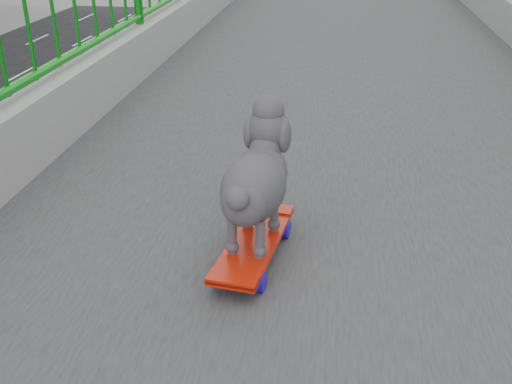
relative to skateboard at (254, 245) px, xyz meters
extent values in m
cube|color=#2D2D2F|center=(0.29, 2.34, -0.30)|extent=(3.00, 24.00, 0.50)
cube|color=slate|center=(0.29, 11.34, -3.80)|extent=(1.20, 1.20, 6.50)
cube|color=gray|center=(-1.11, 2.34, 0.10)|extent=(0.20, 24.00, 0.30)
cube|color=red|center=(0.00, 0.00, 0.01)|extent=(0.22, 0.53, 0.02)
cube|color=#99999E|center=(-0.02, -0.16, -0.01)|extent=(0.10, 0.05, 0.02)
cylinder|color=#1D08AF|center=(-0.09, -0.15, -0.02)|extent=(0.04, 0.06, 0.06)
sphere|color=yellow|center=(-0.09, -0.15, -0.02)|extent=(0.03, 0.03, 0.03)
cylinder|color=#1D08AF|center=(0.04, -0.17, -0.02)|extent=(0.04, 0.06, 0.06)
sphere|color=yellow|center=(0.04, -0.17, -0.02)|extent=(0.03, 0.03, 0.03)
cube|color=#99999E|center=(0.02, 0.16, -0.01)|extent=(0.10, 0.05, 0.02)
cylinder|color=#1D08AF|center=(-0.04, 0.17, -0.02)|extent=(0.04, 0.06, 0.06)
sphere|color=yellow|center=(-0.04, 0.17, -0.02)|extent=(0.03, 0.03, 0.03)
cylinder|color=#1D08AF|center=(0.09, 0.15, -0.02)|extent=(0.04, 0.06, 0.06)
sphere|color=yellow|center=(0.09, 0.15, -0.02)|extent=(0.03, 0.03, 0.03)
ellipsoid|color=#2A282C|center=(0.00, 0.00, 0.21)|extent=(0.24, 0.33, 0.21)
sphere|color=#2A282C|center=(0.02, 0.17, 0.34)|extent=(0.14, 0.14, 0.14)
sphere|color=black|center=(0.04, 0.26, 0.33)|extent=(0.02, 0.02, 0.02)
sphere|color=#2A282C|center=(-0.02, -0.17, 0.25)|extent=(0.07, 0.07, 0.07)
cylinder|color=#2A282C|center=(-0.03, 0.09, 0.08)|extent=(0.03, 0.03, 0.13)
cylinder|color=#2A282C|center=(0.06, 0.08, 0.08)|extent=(0.03, 0.03, 0.13)
cylinder|color=#2A282C|center=(-0.06, -0.08, 0.08)|extent=(0.03, 0.03, 0.13)
cylinder|color=#2A282C|center=(0.03, -0.09, 0.08)|extent=(0.03, 0.03, 0.13)
imported|color=red|center=(-5.71, 13.61, -6.40)|extent=(1.53, 3.81, 1.30)
camera|label=1|loc=(0.23, -1.65, 1.01)|focal=42.00mm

